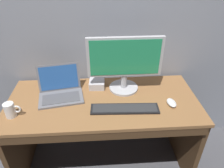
{
  "coord_description": "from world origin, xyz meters",
  "views": [
    {
      "loc": [
        -0.02,
        -1.28,
        1.69
      ],
      "look_at": [
        0.07,
        0.0,
        0.87
      ],
      "focal_mm": 33.63,
      "sensor_mm": 36.0,
      "label": 1
    }
  ],
  "objects": [
    {
      "name": "computer_mouse",
      "position": [
        0.5,
        -0.09,
        0.74
      ],
      "size": [
        0.07,
        0.11,
        0.03
      ],
      "primitive_type": "ellipsoid",
      "rotation": [
        0.0,
        0.0,
        0.12
      ],
      "color": "white",
      "rests_on": "desk"
    },
    {
      "name": "coffee_mug",
      "position": [
        -0.63,
        -0.14,
        0.78
      ],
      "size": [
        0.11,
        0.07,
        0.11
      ],
      "color": "white",
      "rests_on": "desk"
    },
    {
      "name": "desk",
      "position": [
        0.0,
        -0.01,
        0.52
      ],
      "size": [
        1.45,
        0.65,
        0.73
      ],
      "color": "olive",
      "rests_on": "ground"
    },
    {
      "name": "laptop_space_gray",
      "position": [
        -0.32,
        0.07,
        0.77
      ],
      "size": [
        0.36,
        0.31,
        0.23
      ],
      "color": "slate",
      "rests_on": "desk"
    },
    {
      "name": "wired_keyboard",
      "position": [
        0.15,
        -0.13,
        0.73
      ],
      "size": [
        0.49,
        0.14,
        0.02
      ],
      "color": "black",
      "rests_on": "desk"
    },
    {
      "name": "ground_plane",
      "position": [
        0.0,
        0.0,
        0.0
      ],
      "size": [
        14.0,
        14.0,
        0.0
      ],
      "primitive_type": "plane",
      "color": "#4C4C51"
    },
    {
      "name": "external_monitor",
      "position": [
        0.18,
        0.13,
        0.97
      ],
      "size": [
        0.57,
        0.23,
        0.45
      ],
      "color": "#B7B7BC",
      "rests_on": "desk"
    },
    {
      "name": "external_drive_box",
      "position": [
        -0.04,
        0.19,
        0.76
      ],
      "size": [
        0.13,
        0.15,
        0.06
      ],
      "primitive_type": "cube",
      "rotation": [
        0.0,
        0.0,
        -0.05
      ],
      "color": "silver",
      "rests_on": "desk"
    }
  ]
}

